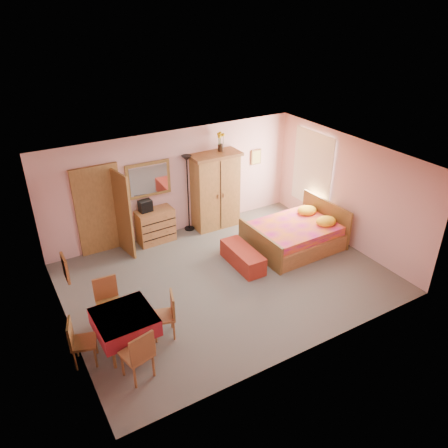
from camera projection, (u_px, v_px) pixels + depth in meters
floor at (227, 278)px, 9.30m from camera, size 6.50×6.50×0.00m
ceiling at (228, 163)px, 8.08m from camera, size 6.50×6.50×0.00m
wall_back at (175, 183)px, 10.60m from camera, size 6.50×0.10×2.60m
wall_front at (309, 290)px, 6.79m from camera, size 6.50×0.10×2.60m
wall_left at (59, 271)px, 7.24m from camera, size 0.10×5.00×2.60m
wall_right at (347, 191)px, 10.14m from camera, size 0.10×5.00×2.60m
doorway at (99, 211)px, 9.86m from camera, size 1.06×0.12×2.15m
window at (313, 170)px, 10.97m from camera, size 0.08×1.40×1.95m
picture_left at (65, 268)px, 6.61m from camera, size 0.04×0.32×0.42m
picture_back at (256, 157)px, 11.50m from camera, size 0.30×0.04×0.40m
chest_of_drawers at (156, 226)px, 10.51m from camera, size 0.90×0.48×0.84m
wall_mirror at (148, 179)px, 10.13m from camera, size 1.06×0.09×0.84m
stereo at (145, 206)px, 10.20m from camera, size 0.31×0.24×0.28m
floor_lamp at (188, 194)px, 10.78m from camera, size 0.33×0.33×1.98m
wardrobe at (215, 191)px, 10.96m from camera, size 1.26×0.66×1.97m
sunflower_vase at (221, 142)px, 10.53m from camera, size 0.21×0.21×0.47m
bed at (294, 229)px, 10.25m from camera, size 2.11×1.68×0.96m
bench at (243, 257)px, 9.66m from camera, size 0.48×1.25×0.42m
dining_table at (126, 331)px, 7.36m from camera, size 0.97×0.97×0.70m
chair_south at (137, 353)px, 6.74m from camera, size 0.51×0.51×0.94m
chair_north at (109, 304)px, 7.79m from camera, size 0.45×0.45×0.94m
chair_west at (84, 342)px, 7.02m from camera, size 0.49×0.49×0.86m
chair_east at (163, 316)px, 7.58m from camera, size 0.49×0.49×0.86m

